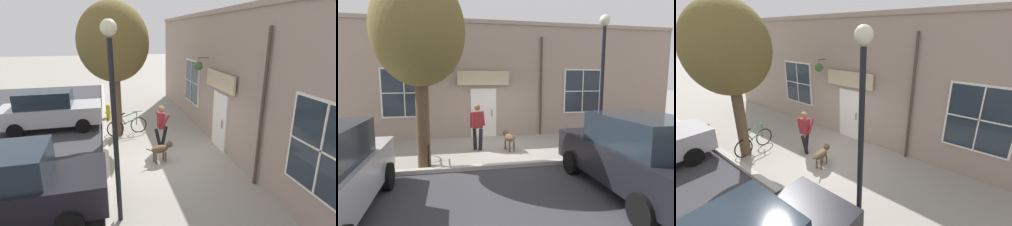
{
  "view_description": "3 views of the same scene",
  "coord_description": "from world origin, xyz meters",
  "views": [
    {
      "loc": [
        1.91,
        8.16,
        4.18
      ],
      "look_at": [
        -0.48,
        -1.43,
        1.13
      ],
      "focal_mm": 28.0,
      "sensor_mm": 36.0,
      "label": 1
    },
    {
      "loc": [
        9.08,
        -1.59,
        2.53
      ],
      "look_at": [
        -1.17,
        0.52,
        1.15
      ],
      "focal_mm": 28.0,
      "sensor_mm": 36.0,
      "label": 2
    },
    {
      "loc": [
        4.91,
        5.06,
        4.31
      ],
      "look_at": [
        -1.22,
        0.15,
        1.46
      ],
      "focal_mm": 24.0,
      "sensor_mm": 36.0,
      "label": 3
    }
  ],
  "objects": [
    {
      "name": "ground_plane",
      "position": [
        0.0,
        0.0,
        0.0
      ],
      "size": [
        90.0,
        90.0,
        0.0
      ],
      "primitive_type": "plane",
      "color": "gray"
    },
    {
      "name": "storefront_facade",
      "position": [
        -2.34,
        0.01,
        2.49
      ],
      "size": [
        0.95,
        18.0,
        4.98
      ],
      "color": "gray",
      "rests_on": "ground_plane"
    },
    {
      "name": "pedestrian_walking",
      "position": [
        -0.05,
        -0.74,
        0.98
      ],
      "size": [
        0.56,
        0.55,
        1.65
      ],
      "color": "black",
      "rests_on": "ground_plane"
    },
    {
      "name": "dog_on_leash",
      "position": [
        0.18,
        0.34,
        0.46
      ],
      "size": [
        0.99,
        0.42,
        0.7
      ],
      "color": "brown",
      "rests_on": "ground_plane"
    },
    {
      "name": "street_tree_by_curb",
      "position": [
        1.45,
        -2.46,
        3.74
      ],
      "size": [
        2.76,
        2.49,
        5.34
      ],
      "color": "brown",
      "rests_on": "ground_plane"
    },
    {
      "name": "leaning_bicycle",
      "position": [
        1.06,
        -2.41,
        0.38
      ],
      "size": [
        1.71,
        0.32,
        1.01
      ],
      "color": "black",
      "rests_on": "ground_plane"
    },
    {
      "name": "parked_car_mid_block",
      "position": [
        4.21,
        2.35,
        0.88
      ],
      "size": [
        4.31,
        1.96,
        1.75
      ],
      "color": "black",
      "rests_on": "ground_plane"
    },
    {
      "name": "street_lamp",
      "position": [
        1.75,
        2.94,
        2.93
      ],
      "size": [
        0.32,
        0.32,
        4.42
      ],
      "color": "black",
      "rests_on": "ground_plane"
    }
  ]
}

